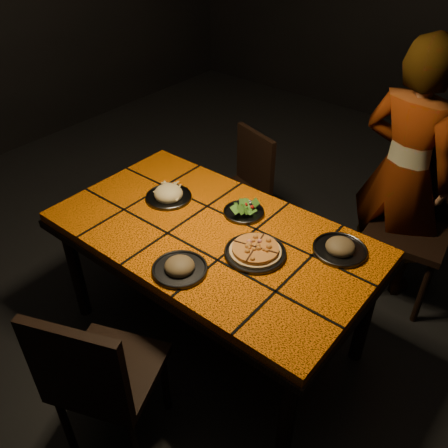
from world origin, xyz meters
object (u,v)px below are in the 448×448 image
Objects in this scene: chair_far_right at (416,212)px; plate_pasta at (168,195)px; plate_pizza at (255,251)px; dining_table at (212,244)px; chair_near at (98,376)px; diner at (403,174)px; chair_far_left at (244,183)px.

chair_far_right reaches higher than plate_pasta.
plate_pasta reaches higher than plate_pizza.
plate_pasta is at bearing 168.39° from dining_table.
diner is at bearing -125.80° from chair_near.
dining_table is at bearing 73.16° from diner.
chair_near is 1.71m from chair_far_left.
plate_pizza is at bearing 85.91° from diner.
chair_near is (0.07, -0.81, -0.15)m from dining_table.
chair_far_right is 1.45m from plate_pasta.
diner is at bearing 47.44° from plate_pasta.
chair_near is 1.95m from diner.
chair_near is at bearing -63.43° from plate_pasta.
chair_far_right reaches higher than chair_far_left.
dining_table is 1.03× the size of diner.
chair_far_left is 3.27× the size of plate_pasta.
plate_pizza is (-0.39, -1.09, 0.20)m from chair_far_right.
plate_pasta is at bearing -85.35° from chair_near.
diner reaches higher than chair_far_right.
chair_near reaches higher than plate_pizza.
chair_far_left is (-0.42, 0.83, -0.20)m from dining_table.
dining_table is at bearing 178.36° from plate_pizza.
plate_pasta is (-0.91, -0.99, -0.02)m from diner.
chair_far_right is at bearing 70.44° from plate_pizza.
chair_far_right is 0.63× the size of diner.
dining_table is 5.51× the size of plate_pizza.
dining_table is 1.20m from diner.
chair_far_right is (0.59, 1.89, 0.04)m from chair_near.
chair_near is 0.92× the size of chair_far_right.
chair_near is 1.11× the size of chair_far_left.
diner is at bearing 30.62° from chair_far_left.
chair_far_left is at bearing 117.04° from dining_table.
chair_near reaches higher than chair_far_left.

